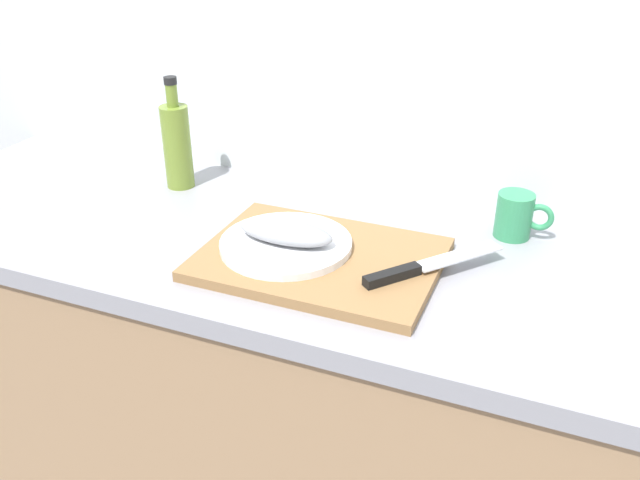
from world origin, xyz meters
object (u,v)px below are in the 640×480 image
Objects in this scene: fish_fillet at (286,232)px; chef_knife at (417,268)px; cutting_board at (320,259)px; olive_oil_bottle at (177,144)px; coffee_mug_0 at (516,215)px; white_plate at (286,244)px.

fish_fillet reaches higher than chef_knife.
cutting_board is at bearing 130.66° from chef_knife.
chef_knife is (0.18, 0.00, 0.02)m from cutting_board.
cutting_board is at bearing -26.10° from olive_oil_bottle.
cutting_board is 0.18m from chef_knife.
fish_fillet is 0.43m from olive_oil_bottle.
fish_fillet is 1.66× the size of coffee_mug_0.
white_plate is at bearing 180.00° from fish_fillet.
cutting_board is at bearing 0.31° from white_plate.
white_plate is 0.44m from olive_oil_bottle.
coffee_mug_0 is at bearing 32.91° from fish_fillet.
cutting_board is at bearing -141.80° from coffee_mug_0.
cutting_board is 1.75× the size of white_plate.
coffee_mug_0 is at bearing 10.86° from chef_knife.
cutting_board is 0.50m from olive_oil_bottle.
olive_oil_bottle reaches higher than coffee_mug_0.
olive_oil_bottle is at bearing -177.47° from coffee_mug_0.
coffee_mug_0 reaches higher than chef_knife.
white_plate is 0.03m from fish_fillet.
white_plate is at bearing 130.40° from chef_knife.
white_plate reaches higher than cutting_board.
olive_oil_bottle reaches higher than chef_knife.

